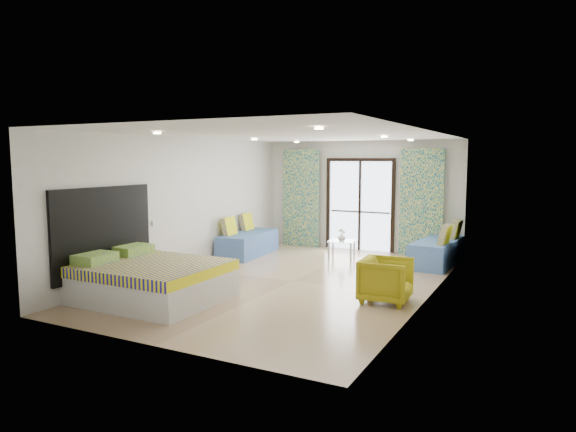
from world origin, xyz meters
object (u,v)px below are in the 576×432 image
at_px(daybed_right, 438,251).
at_px(armchair, 386,278).
at_px(bed, 150,280).
at_px(coffee_table, 342,242).
at_px(daybed_left, 248,243).

distance_m(daybed_right, armchair, 3.32).
bearing_deg(bed, daybed_right, 53.89).
relative_size(bed, coffee_table, 3.27).
height_order(bed, coffee_table, bed).
bearing_deg(armchair, bed, 111.81).
height_order(daybed_right, armchair, daybed_right).
bearing_deg(coffee_table, daybed_left, -159.60).
bearing_deg(daybed_left, coffee_table, 15.08).
xyz_separation_m(daybed_left, armchair, (4.07, -2.41, 0.10)).
bearing_deg(bed, daybed_left, 98.99).
xyz_separation_m(bed, coffee_table, (1.44, 4.80, 0.02)).
distance_m(daybed_left, daybed_right, 4.33).
xyz_separation_m(bed, armchair, (3.43, 1.61, 0.07)).
xyz_separation_m(daybed_right, armchair, (-0.17, -3.32, 0.09)).
height_order(bed, armchair, armchair).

